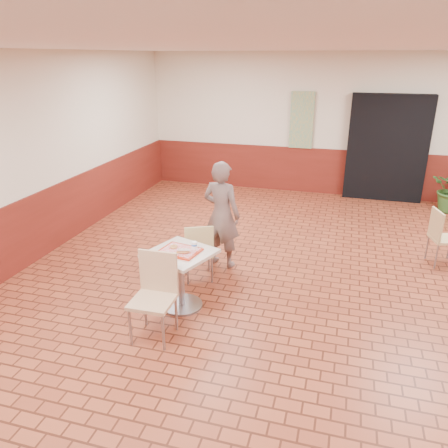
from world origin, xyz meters
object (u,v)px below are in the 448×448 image
(ring_donut, at_px, (174,247))
(chair_second_left, at_px, (441,235))
(long_john_donut, at_px, (183,251))
(chair_main_front, at_px, (155,291))
(chair_main_back, at_px, (199,249))
(paper_cup, at_px, (194,245))
(main_table, at_px, (181,270))
(customer, at_px, (222,215))
(serving_tray, at_px, (180,251))

(ring_donut, relative_size, chair_second_left, 0.11)
(long_john_donut, bearing_deg, chair_main_front, -104.62)
(chair_main_back, height_order, long_john_donut, chair_main_back)
(chair_main_back, xyz_separation_m, long_john_donut, (0.09, -0.78, 0.33))
(ring_donut, bearing_deg, paper_cup, 12.02)
(chair_main_back, xyz_separation_m, paper_cup, (0.16, -0.61, 0.35))
(chair_main_back, relative_size, long_john_donut, 4.96)
(long_john_donut, bearing_deg, main_table, 132.43)
(main_table, xyz_separation_m, paper_cup, (0.15, 0.08, 0.31))
(customer, bearing_deg, serving_tray, 95.93)
(customer, distance_m, long_john_donut, 1.34)
(ring_donut, height_order, paper_cup, paper_cup)
(chair_main_front, xyz_separation_m, serving_tray, (0.06, 0.60, 0.22))
(chair_main_front, height_order, chair_second_left, chair_main_front)
(chair_main_front, bearing_deg, main_table, 83.00)
(main_table, distance_m, long_john_donut, 0.31)
(chair_second_left, bearing_deg, chair_main_back, 99.81)
(customer, distance_m, ring_donut, 1.25)
(customer, height_order, ring_donut, customer)
(serving_tray, bearing_deg, chair_second_left, 33.62)
(chair_main_front, bearing_deg, long_john_donut, 74.42)
(chair_second_left, bearing_deg, customer, 91.84)
(customer, relative_size, serving_tray, 3.47)
(chair_main_front, xyz_separation_m, ring_donut, (-0.03, 0.63, 0.25))
(customer, xyz_separation_m, ring_donut, (-0.24, -1.23, -0.00))
(chair_main_back, bearing_deg, chair_second_left, 179.28)
(long_john_donut, height_order, chair_second_left, chair_second_left)
(serving_tray, xyz_separation_m, long_john_donut, (0.07, -0.08, 0.04))
(main_table, bearing_deg, customer, 83.30)
(paper_cup, xyz_separation_m, chair_second_left, (3.09, 2.07, -0.34))
(chair_main_back, relative_size, ring_donut, 8.80)
(main_table, distance_m, chair_second_left, 3.89)
(long_john_donut, bearing_deg, paper_cup, 64.26)
(paper_cup, bearing_deg, long_john_donut, -115.74)
(main_table, xyz_separation_m, ring_donut, (-0.09, 0.03, 0.28))
(main_table, xyz_separation_m, customer, (0.15, 1.26, 0.28))
(chair_main_back, height_order, paper_cup, paper_cup)
(chair_main_back, relative_size, paper_cup, 9.78)
(chair_main_front, height_order, chair_main_back, chair_main_front)
(chair_main_back, bearing_deg, ring_donut, 58.38)
(ring_donut, distance_m, paper_cup, 0.25)
(customer, height_order, serving_tray, customer)
(chair_main_back, distance_m, serving_tray, 0.76)
(chair_main_back, relative_size, customer, 0.53)
(chair_main_front, distance_m, paper_cup, 0.77)
(chair_second_left, bearing_deg, long_john_donut, 110.92)
(chair_second_left, bearing_deg, chair_main_front, 115.56)
(main_table, height_order, ring_donut, ring_donut)
(paper_cup, bearing_deg, chair_second_left, 33.83)
(customer, relative_size, paper_cup, 18.43)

